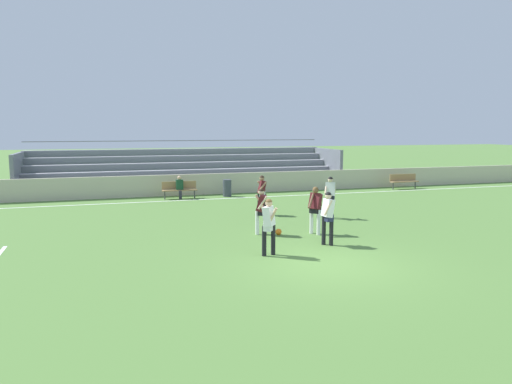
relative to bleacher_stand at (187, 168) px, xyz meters
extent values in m
plane|color=#517A38|center=(0.82, -17.76, -1.24)|extent=(160.00, 160.00, 0.00)
cube|color=white|center=(0.82, -4.82, -1.24)|extent=(44.00, 0.12, 0.01)
cube|color=beige|center=(0.82, -2.92, -0.66)|extent=(48.00, 0.16, 1.16)
cube|color=#B2B2B7|center=(0.00, -1.95, -0.86)|extent=(18.87, 0.36, 0.08)
cube|color=slate|center=(0.00, -2.15, -1.05)|extent=(18.87, 0.04, 0.39)
cube|color=#B2B2B7|center=(0.00, -1.16, -0.47)|extent=(18.87, 0.36, 0.08)
cube|color=slate|center=(0.00, -1.36, -0.66)|extent=(18.87, 0.04, 0.39)
cube|color=#B2B2B7|center=(0.00, -0.37, -0.08)|extent=(18.87, 0.36, 0.08)
cube|color=slate|center=(0.00, -0.57, -0.28)|extent=(18.87, 0.04, 0.39)
cube|color=#B2B2B7|center=(0.00, 0.42, 0.30)|extent=(18.87, 0.36, 0.08)
cube|color=slate|center=(0.00, 0.22, 0.11)|extent=(18.87, 0.04, 0.39)
cube|color=#B2B2B7|center=(0.00, 1.20, 0.69)|extent=(18.87, 0.36, 0.08)
cube|color=slate|center=(0.00, 1.00, 0.50)|extent=(18.87, 0.04, 0.39)
cube|color=#B2B2B7|center=(0.00, 1.99, 1.08)|extent=(18.87, 0.36, 0.08)
cube|color=slate|center=(0.00, 1.79, 0.88)|extent=(18.87, 0.04, 0.39)
cube|color=slate|center=(-9.34, 0.02, -0.08)|extent=(0.20, 4.30, 2.32)
cube|color=slate|center=(9.34, 0.02, -0.08)|extent=(0.20, 4.30, 2.32)
cylinder|color=slate|center=(0.00, 2.24, 1.63)|extent=(18.87, 0.06, 0.06)
cube|color=#99754C|center=(-1.10, -4.15, -0.79)|extent=(1.80, 0.40, 0.06)
cube|color=#99754C|center=(-1.10, -3.97, -0.54)|extent=(1.80, 0.05, 0.40)
cylinder|color=#47474C|center=(-1.88, -4.15, -1.02)|extent=(0.07, 0.07, 0.45)
cylinder|color=#47474C|center=(-0.32, -4.15, -1.02)|extent=(0.07, 0.07, 0.45)
cube|color=#99754C|center=(12.55, -4.15, -0.79)|extent=(1.80, 0.40, 0.06)
cube|color=#99754C|center=(12.55, -3.97, -0.54)|extent=(1.80, 0.05, 0.40)
cylinder|color=#47474C|center=(11.77, -4.15, -1.02)|extent=(0.07, 0.07, 0.45)
cylinder|color=#47474C|center=(13.33, -4.15, -1.02)|extent=(0.07, 0.07, 0.45)
cylinder|color=#3D424C|center=(1.48, -4.05, -0.78)|extent=(0.46, 0.46, 0.92)
cylinder|color=#2D2D38|center=(-1.10, -4.37, -1.02)|extent=(0.16, 0.16, 0.45)
cube|color=#194228|center=(-1.10, -4.15, -0.50)|extent=(0.36, 0.24, 0.52)
sphere|color=#D6A884|center=(-1.10, -4.15, -0.14)|extent=(0.21, 0.21, 0.21)
cylinder|color=white|center=(2.16, -14.31, -0.80)|extent=(0.13, 0.13, 0.88)
cylinder|color=white|center=(2.02, -14.02, -0.80)|extent=(0.13, 0.13, 0.88)
cube|color=black|center=(2.09, -14.17, -0.38)|extent=(0.39, 0.42, 0.24)
cube|color=#56191E|center=(2.09, -14.17, -0.08)|extent=(0.54, 0.54, 0.60)
cylinder|color=brown|center=(1.90, -14.25, -0.04)|extent=(0.32, 0.27, 0.48)
cylinder|color=brown|center=(2.28, -14.09, -0.04)|extent=(0.32, 0.27, 0.48)
sphere|color=brown|center=(2.09, -14.17, 0.31)|extent=(0.21, 0.21, 0.21)
sphere|color=brown|center=(2.09, -14.17, 0.33)|extent=(0.20, 0.20, 0.20)
cylinder|color=white|center=(0.42, -13.66, -0.83)|extent=(0.13, 0.13, 0.82)
cylinder|color=white|center=(0.15, -13.60, -0.83)|extent=(0.13, 0.13, 0.82)
cube|color=black|center=(0.29, -13.63, -0.44)|extent=(0.33, 0.41, 0.24)
cube|color=#56191E|center=(0.29, -13.63, -0.14)|extent=(0.48, 0.49, 0.60)
cylinder|color=beige|center=(0.28, -13.83, -0.10)|extent=(0.36, 0.20, 0.47)
cylinder|color=beige|center=(0.30, -13.43, -0.10)|extent=(0.36, 0.20, 0.47)
sphere|color=beige|center=(0.29, -13.63, 0.25)|extent=(0.21, 0.21, 0.21)
sphere|color=black|center=(0.29, -13.63, 0.27)|extent=(0.20, 0.20, 0.20)
cylinder|color=black|center=(1.90, -15.82, -0.79)|extent=(0.13, 0.13, 0.91)
cylinder|color=black|center=(1.71, -15.66, -0.79)|extent=(0.13, 0.13, 0.91)
cube|color=#232847|center=(1.81, -15.74, -0.35)|extent=(0.25, 0.38, 0.24)
cube|color=white|center=(1.81, -15.74, -0.05)|extent=(0.34, 0.40, 0.59)
cylinder|color=beige|center=(1.72, -15.92, -0.02)|extent=(0.32, 0.10, 0.49)
cylinder|color=beige|center=(1.89, -15.57, -0.02)|extent=(0.32, 0.10, 0.49)
sphere|color=beige|center=(1.81, -15.74, 0.33)|extent=(0.21, 0.21, 0.21)
sphere|color=black|center=(1.81, -15.74, 0.35)|extent=(0.20, 0.20, 0.20)
cylinder|color=black|center=(-0.52, -16.40, -0.80)|extent=(0.13, 0.13, 0.88)
cylinder|color=black|center=(-0.23, -16.35, -0.80)|extent=(0.13, 0.13, 0.88)
cube|color=white|center=(-0.38, -16.38, -0.39)|extent=(0.40, 0.42, 0.24)
cube|color=white|center=(-0.38, -16.38, -0.09)|extent=(0.47, 0.48, 0.59)
cylinder|color=#D6A884|center=(-0.42, -16.18, -0.05)|extent=(0.27, 0.25, 0.50)
cylinder|color=#D6A884|center=(-0.33, -16.57, -0.05)|extent=(0.27, 0.25, 0.50)
sphere|color=#D6A884|center=(-0.38, -16.38, 0.30)|extent=(0.21, 0.21, 0.21)
sphere|color=brown|center=(-0.38, -16.38, 0.32)|extent=(0.20, 0.20, 0.20)
cylinder|color=black|center=(1.63, -10.04, -0.79)|extent=(0.13, 0.13, 0.90)
cylinder|color=black|center=(1.41, -9.92, -0.79)|extent=(0.13, 0.13, 0.90)
cube|color=white|center=(1.52, -9.98, -0.36)|extent=(0.26, 0.38, 0.24)
cube|color=#56191E|center=(1.52, -9.98, -0.06)|extent=(0.39, 0.42, 0.60)
cylinder|color=#A87A5B|center=(1.47, -10.17, -0.02)|extent=(0.39, 0.12, 0.45)
cylinder|color=#A87A5B|center=(1.57, -9.79, -0.02)|extent=(0.39, 0.12, 0.45)
sphere|color=#A87A5B|center=(1.52, -9.98, 0.33)|extent=(0.21, 0.21, 0.21)
sphere|color=black|center=(1.52, -9.98, 0.35)|extent=(0.20, 0.20, 0.20)
cylinder|color=black|center=(3.94, -11.71, -0.78)|extent=(0.13, 0.13, 0.92)
cylinder|color=black|center=(3.93, -11.41, -0.78)|extent=(0.13, 0.13, 0.92)
cube|color=#232847|center=(3.94, -11.56, -0.34)|extent=(0.42, 0.38, 0.24)
cube|color=white|center=(3.94, -11.56, -0.04)|extent=(0.49, 0.47, 0.59)
cylinder|color=beige|center=(3.73, -11.58, 0.00)|extent=(0.29, 0.39, 0.43)
cylinder|color=beige|center=(4.14, -11.54, 0.00)|extent=(0.29, 0.39, 0.43)
sphere|color=beige|center=(3.94, -11.56, 0.35)|extent=(0.21, 0.21, 0.21)
sphere|color=black|center=(3.94, -11.56, 0.37)|extent=(0.20, 0.20, 0.20)
sphere|color=orange|center=(0.83, -13.91, -1.13)|extent=(0.22, 0.22, 0.22)
camera|label=1|loc=(-4.87, -29.40, 2.43)|focal=34.10mm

